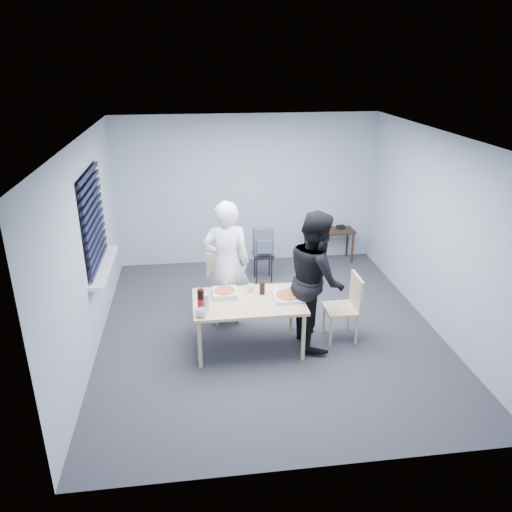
{
  "coord_description": "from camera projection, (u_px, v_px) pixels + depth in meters",
  "views": [
    {
      "loc": [
        -0.96,
        -5.89,
        3.51
      ],
      "look_at": [
        -0.16,
        0.1,
        1.05
      ],
      "focal_mm": 35.0,
      "sensor_mm": 36.0,
      "label": 1
    }
  ],
  "objects": [
    {
      "name": "plastic_cups",
      "position": [
        206.0,
        302.0,
        5.91
      ],
      "size": [
        0.1,
        0.1,
        0.21
      ],
      "primitive_type": "cylinder",
      "rotation": [
        0.0,
        0.0,
        0.12
      ],
      "color": "silver",
      "rests_on": "dining_table"
    },
    {
      "name": "chair_far",
      "position": [
        222.0,
        280.0,
        7.1
      ],
      "size": [
        0.42,
        0.42,
        0.89
      ],
      "color": "beige",
      "rests_on": "ground"
    },
    {
      "name": "mug_a",
      "position": [
        202.0,
        313.0,
        5.79
      ],
      "size": [
        0.17,
        0.17,
        0.1
      ],
      "primitive_type": "imported",
      "rotation": [
        0.0,
        0.0,
        0.52
      ],
      "color": "white",
      "rests_on": "dining_table"
    },
    {
      "name": "soda_bottle",
      "position": [
        201.0,
        301.0,
        5.88
      ],
      "size": [
        0.09,
        0.09,
        0.28
      ],
      "rotation": [
        0.0,
        0.0,
        -0.19
      ],
      "color": "black",
      "rests_on": "dining_table"
    },
    {
      "name": "person_black",
      "position": [
        316.0,
        279.0,
        6.25
      ],
      "size": [
        0.47,
        0.86,
        1.77
      ],
      "primitive_type": "imported",
      "rotation": [
        0.0,
        0.0,
        1.57
      ],
      "color": "black",
      "rests_on": "ground"
    },
    {
      "name": "rubber_band",
      "position": [
        277.0,
        312.0,
        5.91
      ],
      "size": [
        0.06,
        0.06,
        0.0
      ],
      "primitive_type": "torus",
      "rotation": [
        0.0,
        0.0,
        0.15
      ],
      "color": "red",
      "rests_on": "dining_table"
    },
    {
      "name": "pizza_box_a",
      "position": [
        225.0,
        293.0,
        6.3
      ],
      "size": [
        0.31,
        0.31,
        0.08
      ],
      "rotation": [
        0.0,
        0.0,
        -0.38
      ],
      "color": "white",
      "rests_on": "dining_table"
    },
    {
      "name": "cola_glass",
      "position": [
        262.0,
        288.0,
        6.32
      ],
      "size": [
        0.09,
        0.09,
        0.16
      ],
      "primitive_type": "cylinder",
      "rotation": [
        0.0,
        0.0,
        -0.26
      ],
      "color": "black",
      "rests_on": "dining_table"
    },
    {
      "name": "backpack",
      "position": [
        263.0,
        242.0,
        8.07
      ],
      "size": [
        0.32,
        0.24,
        0.45
      ],
      "rotation": [
        0.0,
        0.0,
        0.26
      ],
      "color": "slate",
      "rests_on": "stool"
    },
    {
      "name": "dining_table",
      "position": [
        248.0,
        305.0,
        6.21
      ],
      "size": [
        1.37,
        0.87,
        0.67
      ],
      "color": "beige",
      "rests_on": "ground"
    },
    {
      "name": "room",
      "position": [
        96.0,
        227.0,
        6.4
      ],
      "size": [
        5.0,
        5.0,
        5.0
      ],
      "color": "#323338",
      "rests_on": "ground"
    },
    {
      "name": "person_white",
      "position": [
        226.0,
        264.0,
        6.68
      ],
      "size": [
        0.65,
        0.42,
        1.77
      ],
      "primitive_type": "imported",
      "rotation": [
        0.0,
        0.0,
        3.14
      ],
      "color": "white",
      "rests_on": "ground"
    },
    {
      "name": "black_box",
      "position": [
        341.0,
        227.0,
        8.95
      ],
      "size": [
        0.14,
        0.11,
        0.06
      ],
      "primitive_type": "cube",
      "rotation": [
        0.0,
        0.0,
        -0.06
      ],
      "color": "black",
      "rests_on": "side_table"
    },
    {
      "name": "mug_b",
      "position": [
        251.0,
        288.0,
        6.4
      ],
      "size": [
        0.1,
        0.1,
        0.09
      ],
      "primitive_type": "imported",
      "color": "white",
      "rests_on": "dining_table"
    },
    {
      "name": "pizza_box_b",
      "position": [
        288.0,
        296.0,
        6.24
      ],
      "size": [
        0.36,
        0.36,
        0.05
      ],
      "rotation": [
        0.0,
        0.0,
        -0.07
      ],
      "color": "white",
      "rests_on": "dining_table"
    },
    {
      "name": "papers",
      "position": [
        321.0,
        230.0,
        8.9
      ],
      "size": [
        0.33,
        0.38,
        0.01
      ],
      "primitive_type": "cube",
      "rotation": [
        0.0,
        0.0,
        0.35
      ],
      "color": "white",
      "rests_on": "side_table"
    },
    {
      "name": "chair_right",
      "position": [
        348.0,
        303.0,
        6.45
      ],
      "size": [
        0.42,
        0.42,
        0.89
      ],
      "color": "beige",
      "rests_on": "ground"
    },
    {
      "name": "stool",
      "position": [
        263.0,
        260.0,
        8.21
      ],
      "size": [
        0.33,
        0.33,
        0.46
      ],
      "color": "black",
      "rests_on": "ground"
    },
    {
      "name": "side_table",
      "position": [
        329.0,
        234.0,
        8.93
      ],
      "size": [
        0.88,
        0.39,
        0.59
      ],
      "color": "#362016",
      "rests_on": "ground"
    }
  ]
}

